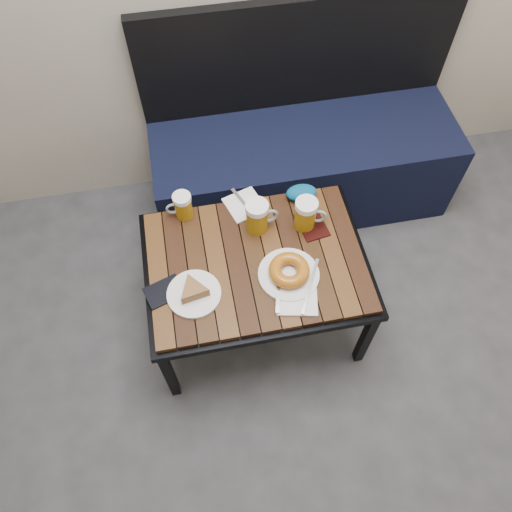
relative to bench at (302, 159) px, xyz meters
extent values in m
cube|color=black|center=(0.00, -0.02, -0.05)|extent=(1.40, 0.50, 0.45)
cube|color=black|center=(0.00, 0.21, 0.43)|extent=(1.40, 0.05, 0.50)
cube|color=black|center=(-0.74, -0.92, -0.06)|extent=(0.04, 0.03, 0.42)
cube|color=black|center=(0.04, -0.92, -0.06)|extent=(0.04, 0.03, 0.42)
cube|color=black|center=(-0.74, -0.36, -0.06)|extent=(0.04, 0.04, 0.42)
cube|color=black|center=(0.04, -0.36, -0.06)|extent=(0.04, 0.04, 0.42)
cube|color=black|center=(-0.35, -0.64, 0.16)|extent=(0.84, 0.62, 0.03)
cube|color=#3B210D|center=(-0.35, -0.64, 0.19)|extent=(0.80, 0.58, 0.02)
cylinder|color=#92680B|center=(-0.58, -0.38, 0.25)|extent=(0.07, 0.07, 0.09)
cylinder|color=white|center=(-0.58, -0.38, 0.30)|extent=(0.07, 0.07, 0.02)
torus|color=#8C999E|center=(-0.62, -0.38, 0.25)|extent=(0.06, 0.01, 0.06)
cylinder|color=#92680B|center=(-0.32, -0.50, 0.26)|extent=(0.09, 0.09, 0.11)
cylinder|color=white|center=(-0.32, -0.50, 0.33)|extent=(0.09, 0.09, 0.03)
torus|color=#8C999E|center=(-0.27, -0.49, 0.26)|extent=(0.07, 0.02, 0.07)
cylinder|color=#92680B|center=(-0.13, -0.52, 0.26)|extent=(0.10, 0.10, 0.11)
cylinder|color=white|center=(-0.13, -0.52, 0.33)|extent=(0.09, 0.09, 0.03)
torus|color=#8C999E|center=(-0.09, -0.53, 0.26)|extent=(0.07, 0.03, 0.07)
cylinder|color=white|center=(-0.59, -0.74, 0.21)|extent=(0.19, 0.19, 0.01)
cylinder|color=white|center=(-0.24, -0.73, 0.21)|extent=(0.22, 0.22, 0.01)
torus|color=#88380C|center=(-0.24, -0.73, 0.24)|extent=(0.15, 0.15, 0.05)
cube|color=#A5A8AD|center=(-0.18, -0.79, 0.22)|extent=(0.12, 0.21, 0.00)
cube|color=#A5A8AD|center=(-0.30, -0.79, 0.22)|extent=(0.05, 0.17, 0.00)
cube|color=white|center=(-0.35, -0.38, 0.20)|extent=(0.17, 0.17, 0.01)
cube|color=#A5A8AD|center=(-0.35, -0.38, 0.21)|extent=(0.08, 0.17, 0.00)
cube|color=white|center=(-0.24, -0.84, 0.20)|extent=(0.17, 0.15, 0.01)
cube|color=black|center=(-0.70, -0.71, 0.20)|extent=(0.16, 0.13, 0.01)
cube|color=black|center=(-0.10, -0.53, 0.20)|extent=(0.12, 0.15, 0.01)
ellipsoid|color=navy|center=(-0.11, -0.38, 0.23)|extent=(0.13, 0.08, 0.05)
camera|label=1|loc=(-0.53, -1.60, 1.78)|focal=35.00mm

